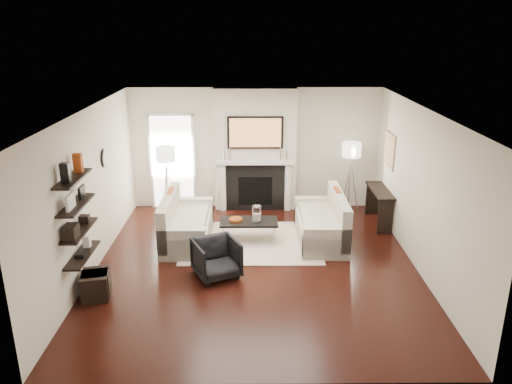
{
  "coord_description": "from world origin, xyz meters",
  "views": [
    {
      "loc": [
        -0.06,
        -7.8,
        4.0
      ],
      "look_at": [
        0.0,
        0.6,
        1.15
      ],
      "focal_mm": 35.0,
      "sensor_mm": 36.0,
      "label": 1
    }
  ],
  "objects_px": {
    "coffee_table": "(249,222)",
    "lamp_right_shade": "(352,150)",
    "loveseat_left_base": "(188,231)",
    "ottoman_near": "(97,283)",
    "lamp_left_shade": "(166,154)",
    "loveseat_right_base": "(320,230)",
    "armchair": "(216,257)"
  },
  "relations": [
    {
      "from": "armchair",
      "to": "loveseat_right_base",
      "type": "bearing_deg",
      "value": 12.04
    },
    {
      "from": "loveseat_right_base",
      "to": "lamp_right_shade",
      "type": "bearing_deg",
      "value": 60.76
    },
    {
      "from": "armchair",
      "to": "ottoman_near",
      "type": "relative_size",
      "value": 1.76
    },
    {
      "from": "ottoman_near",
      "to": "lamp_left_shade",
      "type": "bearing_deg",
      "value": 78.82
    },
    {
      "from": "coffee_table",
      "to": "ottoman_near",
      "type": "bearing_deg",
      "value": -139.35
    },
    {
      "from": "lamp_right_shade",
      "to": "ottoman_near",
      "type": "xyz_separation_m",
      "value": [
        -4.52,
        -3.47,
        -1.25
      ]
    },
    {
      "from": "lamp_right_shade",
      "to": "ottoman_near",
      "type": "relative_size",
      "value": 1.0
    },
    {
      "from": "loveseat_left_base",
      "to": "lamp_right_shade",
      "type": "bearing_deg",
      "value": 23.6
    },
    {
      "from": "ottoman_near",
      "to": "lamp_right_shade",
      "type": "bearing_deg",
      "value": 37.49
    },
    {
      "from": "armchair",
      "to": "lamp_left_shade",
      "type": "height_order",
      "value": "lamp_left_shade"
    },
    {
      "from": "loveseat_right_base",
      "to": "ottoman_near",
      "type": "xyz_separation_m",
      "value": [
        -3.72,
        -2.03,
        -0.01
      ]
    },
    {
      "from": "loveseat_left_base",
      "to": "loveseat_right_base",
      "type": "bearing_deg",
      "value": 0.78
    },
    {
      "from": "loveseat_right_base",
      "to": "lamp_right_shade",
      "type": "height_order",
      "value": "lamp_right_shade"
    },
    {
      "from": "loveseat_left_base",
      "to": "lamp_right_shade",
      "type": "relative_size",
      "value": 4.5
    },
    {
      "from": "lamp_left_shade",
      "to": "lamp_right_shade",
      "type": "height_order",
      "value": "same"
    },
    {
      "from": "lamp_left_shade",
      "to": "loveseat_left_base",
      "type": "bearing_deg",
      "value": -64.63
    },
    {
      "from": "coffee_table",
      "to": "armchair",
      "type": "height_order",
      "value": "armchair"
    },
    {
      "from": "loveseat_right_base",
      "to": "lamp_right_shade",
      "type": "xyz_separation_m",
      "value": [
        0.8,
        1.43,
        1.24
      ]
    },
    {
      "from": "loveseat_left_base",
      "to": "lamp_right_shade",
      "type": "xyz_separation_m",
      "value": [
        3.36,
        1.47,
        1.24
      ]
    },
    {
      "from": "coffee_table",
      "to": "ottoman_near",
      "type": "xyz_separation_m",
      "value": [
        -2.34,
        -2.01,
        -0.2
      ]
    },
    {
      "from": "loveseat_left_base",
      "to": "ottoman_near",
      "type": "xyz_separation_m",
      "value": [
        -1.16,
        -2.0,
        -0.01
      ]
    },
    {
      "from": "loveseat_right_base",
      "to": "lamp_right_shade",
      "type": "relative_size",
      "value": 4.5
    },
    {
      "from": "lamp_right_shade",
      "to": "ottoman_near",
      "type": "height_order",
      "value": "lamp_right_shade"
    },
    {
      "from": "lamp_right_shade",
      "to": "loveseat_right_base",
      "type": "bearing_deg",
      "value": -119.24
    },
    {
      "from": "loveseat_left_base",
      "to": "lamp_left_shade",
      "type": "relative_size",
      "value": 4.5
    },
    {
      "from": "loveseat_left_base",
      "to": "coffee_table",
      "type": "relative_size",
      "value": 1.64
    },
    {
      "from": "coffee_table",
      "to": "lamp_left_shade",
      "type": "relative_size",
      "value": 2.75
    },
    {
      "from": "coffee_table",
      "to": "lamp_right_shade",
      "type": "bearing_deg",
      "value": 33.78
    },
    {
      "from": "loveseat_right_base",
      "to": "ottoman_near",
      "type": "distance_m",
      "value": 4.24
    },
    {
      "from": "coffee_table",
      "to": "armchair",
      "type": "bearing_deg",
      "value": -110.48
    },
    {
      "from": "armchair",
      "to": "ottoman_near",
      "type": "xyz_separation_m",
      "value": [
        -1.81,
        -0.6,
        -0.15
      ]
    },
    {
      "from": "loveseat_right_base",
      "to": "coffee_table",
      "type": "bearing_deg",
      "value": -178.87
    }
  ]
}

